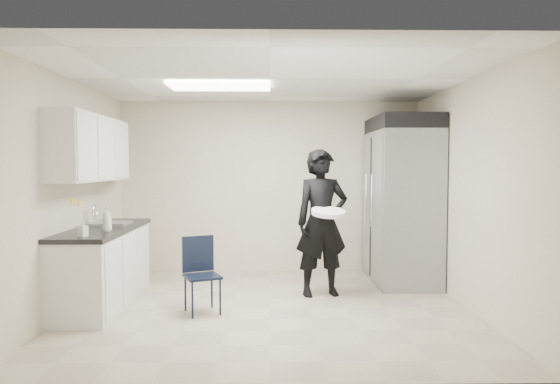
{
  "coord_description": "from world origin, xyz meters",
  "views": [
    {
      "loc": [
        0.01,
        -5.61,
        1.63
      ],
      "look_at": [
        0.12,
        0.2,
        1.32
      ],
      "focal_mm": 32.0,
      "sensor_mm": 36.0,
      "label": 1
    }
  ],
  "objects_px": {
    "lower_counter": "(104,268)",
    "man_tuxedo": "(322,223)",
    "commercial_fridge": "(401,207)",
    "folding_chair": "(202,277)"
  },
  "relations": [
    {
      "from": "commercial_fridge",
      "to": "folding_chair",
      "type": "xyz_separation_m",
      "value": [
        -2.58,
        -1.45,
        -0.64
      ]
    },
    {
      "from": "lower_counter",
      "to": "man_tuxedo",
      "type": "distance_m",
      "value": 2.67
    },
    {
      "from": "folding_chair",
      "to": "commercial_fridge",
      "type": "bearing_deg",
      "value": 5.65
    },
    {
      "from": "lower_counter",
      "to": "folding_chair",
      "type": "bearing_deg",
      "value": -17.11
    },
    {
      "from": "lower_counter",
      "to": "commercial_fridge",
      "type": "xyz_separation_m",
      "value": [
        3.78,
        1.07,
        0.62
      ]
    },
    {
      "from": "commercial_fridge",
      "to": "man_tuxedo",
      "type": "xyz_separation_m",
      "value": [
        -1.19,
        -0.7,
        -0.13
      ]
    },
    {
      "from": "lower_counter",
      "to": "commercial_fridge",
      "type": "bearing_deg",
      "value": 15.88
    },
    {
      "from": "lower_counter",
      "to": "commercial_fridge",
      "type": "height_order",
      "value": "commercial_fridge"
    },
    {
      "from": "lower_counter",
      "to": "man_tuxedo",
      "type": "xyz_separation_m",
      "value": [
        2.59,
        0.37,
        0.49
      ]
    },
    {
      "from": "man_tuxedo",
      "to": "commercial_fridge",
      "type": "bearing_deg",
      "value": 18.16
    }
  ]
}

